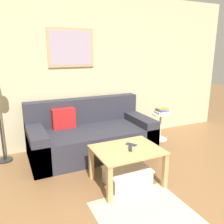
% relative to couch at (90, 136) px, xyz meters
% --- Properties ---
extents(wall_back, '(5.60, 0.09, 2.55)m').
position_rel_couch_xyz_m(wall_back, '(0.27, 0.50, 1.00)').
color(wall_back, '#C6BC93').
rests_on(wall_back, ground_plane).
extents(area_rug, '(0.98, 0.86, 0.01)m').
position_rel_couch_xyz_m(area_rug, '(-0.02, -1.69, -0.28)').
color(area_rug, '#C1B299').
rests_on(area_rug, ground_plane).
extents(couch, '(1.95, 0.96, 0.84)m').
position_rel_couch_xyz_m(couch, '(0.00, 0.00, 0.00)').
color(couch, '#2D2D38').
rests_on(couch, ground_plane).
extents(coffee_table, '(0.81, 0.65, 0.46)m').
position_rel_couch_xyz_m(coffee_table, '(0.10, -1.07, 0.09)').
color(coffee_table, tan).
rests_on(coffee_table, ground_plane).
extents(storage_bin, '(0.54, 0.41, 0.21)m').
position_rel_couch_xyz_m(storage_bin, '(0.09, -1.10, -0.18)').
color(storage_bin, '#B2B2B7').
rests_on(storage_bin, ground_plane).
extents(side_table, '(0.33, 0.33, 0.50)m').
position_rel_couch_xyz_m(side_table, '(1.37, -0.01, 0.02)').
color(side_table, silver).
rests_on(side_table, ground_plane).
extents(book_stack, '(0.24, 0.19, 0.11)m').
position_rel_couch_xyz_m(book_stack, '(1.38, -0.03, 0.27)').
color(book_stack, silver).
rests_on(book_stack, side_table).
extents(remote_control, '(0.11, 0.15, 0.02)m').
position_rel_couch_xyz_m(remote_control, '(0.13, -1.09, 0.18)').
color(remote_control, '#232328').
rests_on(remote_control, coffee_table).
extents(cell_phone, '(0.13, 0.15, 0.01)m').
position_rel_couch_xyz_m(cell_phone, '(0.21, -0.97, 0.18)').
color(cell_phone, '#1E2338').
rests_on(cell_phone, coffee_table).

